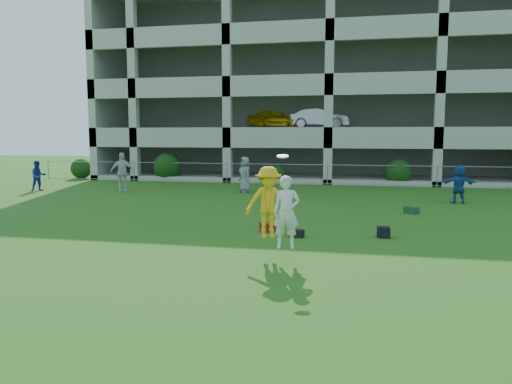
% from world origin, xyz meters
% --- Properties ---
extents(ground, '(100.00, 100.00, 0.00)m').
position_xyz_m(ground, '(0.00, 0.00, 0.00)').
color(ground, '#235114').
rests_on(ground, ground).
extents(bystander_a, '(0.95, 0.96, 1.56)m').
position_xyz_m(bystander_a, '(-14.31, 12.81, 0.78)').
color(bystander_a, navy).
rests_on(bystander_a, ground).
extents(bystander_b, '(1.25, 0.93, 1.98)m').
position_xyz_m(bystander_b, '(-9.98, 13.45, 0.99)').
color(bystander_b, silver).
rests_on(bystander_b, ground).
extents(bystander_c, '(1.00, 1.04, 1.79)m').
position_xyz_m(bystander_c, '(-3.79, 14.41, 0.89)').
color(bystander_c, slate).
rests_on(bystander_c, ground).
extents(bystander_d, '(1.57, 0.73, 1.63)m').
position_xyz_m(bystander_d, '(5.94, 12.43, 0.81)').
color(bystander_d, '#204593').
rests_on(bystander_d, ground).
extents(bag_red_a, '(0.63, 0.52, 0.28)m').
position_xyz_m(bag_red_a, '(-0.77, 4.71, 0.14)').
color(bag_red_a, '#5A1D0F').
rests_on(bag_red_a, ground).
extents(bag_black_b, '(0.44, 0.31, 0.22)m').
position_xyz_m(bag_black_b, '(0.14, 4.09, 0.11)').
color(bag_black_b, black).
rests_on(bag_black_b, ground).
extents(crate_d, '(0.37, 0.37, 0.30)m').
position_xyz_m(crate_d, '(2.56, 4.58, 0.15)').
color(crate_d, black).
rests_on(crate_d, ground).
extents(bag_green_g, '(0.57, 0.56, 0.25)m').
position_xyz_m(bag_green_g, '(3.74, 9.16, 0.12)').
color(bag_green_g, '#153A20').
rests_on(bag_green_g, ground).
extents(frisbee_contest, '(1.44, 1.13, 2.12)m').
position_xyz_m(frisbee_contest, '(-0.10, 1.54, 1.29)').
color(frisbee_contest, gold).
rests_on(frisbee_contest, ground).
extents(parking_garage, '(30.00, 14.00, 12.00)m').
position_xyz_m(parking_garage, '(-0.01, 27.70, 6.01)').
color(parking_garage, '#9E998C').
rests_on(parking_garage, ground).
extents(fence, '(36.06, 0.06, 1.20)m').
position_xyz_m(fence, '(0.00, 19.00, 0.61)').
color(fence, gray).
rests_on(fence, ground).
extents(shrub_row, '(34.38, 2.52, 3.50)m').
position_xyz_m(shrub_row, '(4.59, 19.70, 1.51)').
color(shrub_row, '#163D11').
rests_on(shrub_row, ground).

